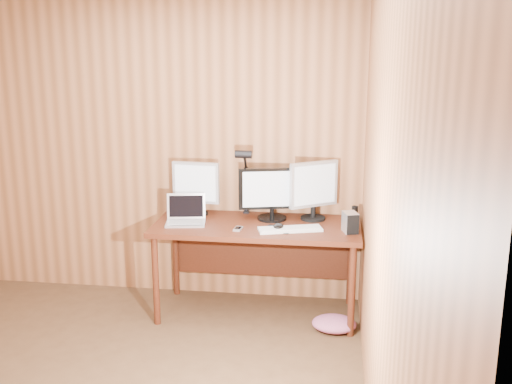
% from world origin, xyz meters
% --- Properties ---
extents(room_shell, '(4.00, 4.00, 4.00)m').
position_xyz_m(room_shell, '(0.00, 0.00, 1.25)').
color(room_shell, '#50341E').
rests_on(room_shell, ground).
extents(desk, '(1.60, 0.70, 0.75)m').
position_xyz_m(desk, '(0.93, 1.70, 0.63)').
color(desk, '#481D0F').
rests_on(desk, floor).
extents(monitor_center, '(0.53, 0.23, 0.42)m').
position_xyz_m(monitor_center, '(1.03, 1.78, 0.97)').
color(monitor_center, black).
rests_on(monitor_center, desk).
extents(monitor_left, '(0.39, 0.18, 0.44)m').
position_xyz_m(monitor_left, '(0.40, 1.83, 0.99)').
color(monitor_left, black).
rests_on(monitor_left, desk).
extents(monitor_right, '(0.37, 0.26, 0.47)m').
position_xyz_m(monitor_right, '(1.36, 1.82, 1.00)').
color(monitor_right, black).
rests_on(monitor_right, desk).
extents(laptop, '(0.34, 0.28, 0.22)m').
position_xyz_m(laptop, '(0.37, 1.60, 0.80)').
color(laptop, silver).
rests_on(laptop, desk).
extents(keyboard, '(0.50, 0.27, 0.02)m').
position_xyz_m(keyboard, '(1.20, 1.50, 0.76)').
color(keyboard, white).
rests_on(keyboard, desk).
extents(mousepad, '(0.25, 0.22, 0.00)m').
position_xyz_m(mousepad, '(1.11, 1.51, 0.75)').
color(mousepad, black).
rests_on(mousepad, desk).
extents(mouse, '(0.10, 0.13, 0.04)m').
position_xyz_m(mouse, '(1.11, 1.51, 0.77)').
color(mouse, black).
rests_on(mouse, mousepad).
extents(hard_drive, '(0.13, 0.16, 0.15)m').
position_xyz_m(hard_drive, '(1.64, 1.52, 0.83)').
color(hard_drive, silver).
rests_on(hard_drive, desk).
extents(phone, '(0.06, 0.11, 0.01)m').
position_xyz_m(phone, '(0.81, 1.47, 0.76)').
color(phone, silver).
rests_on(phone, desk).
extents(speaker, '(0.05, 0.05, 0.12)m').
position_xyz_m(speaker, '(1.69, 1.82, 0.81)').
color(speaker, black).
rests_on(speaker, desk).
extents(desk_lamp, '(0.13, 0.19, 0.58)m').
position_xyz_m(desk_lamp, '(0.80, 1.87, 1.11)').
color(desk_lamp, black).
rests_on(desk_lamp, desk).
extents(fabric_pile, '(0.37, 0.31, 0.11)m').
position_xyz_m(fabric_pile, '(1.55, 1.41, 0.05)').
color(fabric_pile, '#BB5A81').
rests_on(fabric_pile, floor).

